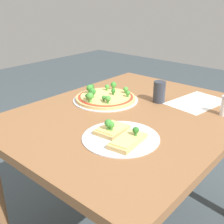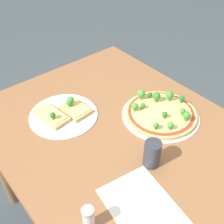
% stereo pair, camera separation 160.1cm
% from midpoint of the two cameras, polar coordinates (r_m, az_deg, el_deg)
% --- Properties ---
extents(dining_table, '(1.13, 0.90, 0.73)m').
position_cam_midpoint_polar(dining_table, '(0.99, -24.72, -29.08)').
color(dining_table, brown).
rests_on(dining_table, ground_plane).
extents(pizza_tray_whole, '(0.33, 0.33, 0.07)m').
position_cam_midpoint_polar(pizza_tray_whole, '(1.07, -28.27, -17.06)').
color(pizza_tray_whole, silver).
rests_on(pizza_tray_whole, dining_table).
extents(pizza_tray_slice, '(0.30, 0.30, 0.07)m').
position_cam_midpoint_polar(pizza_tray_slice, '(0.82, -38.83, -35.59)').
color(pizza_tray_slice, silver).
rests_on(pizza_tray_slice, dining_table).
extents(drinking_cup, '(0.06, 0.06, 0.11)m').
position_cam_midpoint_polar(drinking_cup, '(0.93, -13.83, -18.05)').
color(drinking_cup, '#2D333D').
rests_on(drinking_cup, dining_table).
extents(paper_menu, '(0.32, 0.24, 0.00)m').
position_cam_midpoint_polar(paper_menu, '(0.94, -1.34, -21.17)').
color(paper_menu, white).
rests_on(paper_menu, dining_table).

